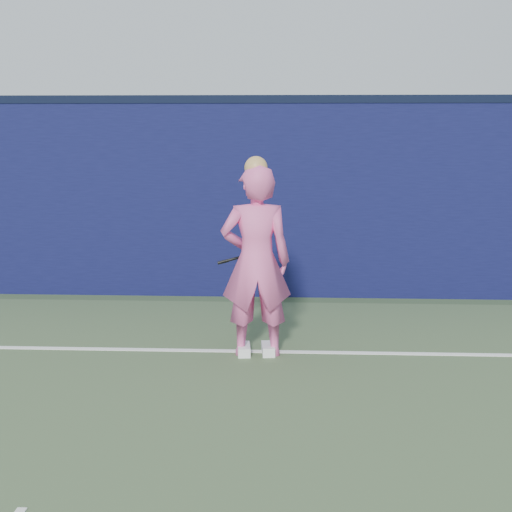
{
  "coord_description": "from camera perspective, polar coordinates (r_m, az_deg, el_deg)",
  "views": [
    {
      "loc": [
        1.57,
        -2.81,
        2.26
      ],
      "look_at": [
        1.25,
        3.94,
        0.99
      ],
      "focal_mm": 50.0,
      "sensor_mm": 36.0,
      "label": 1
    }
  ],
  "objects": [
    {
      "name": "backstop_wall",
      "position": [
        9.49,
        -6.83,
        4.44
      ],
      "size": [
        24.0,
        0.4,
        2.5
      ],
      "primitive_type": "cube",
      "color": "#0C0E36",
      "rests_on": "ground"
    },
    {
      "name": "wall_cap",
      "position": [
        9.44,
        -7.01,
        12.31
      ],
      "size": [
        24.0,
        0.42,
        0.1
      ],
      "primitive_type": "cube",
      "color": "black",
      "rests_on": "backstop_wall"
    },
    {
      "name": "player",
      "position": [
        6.88,
        0.0,
        -0.42
      ],
      "size": [
        0.72,
        0.51,
        1.95
      ],
      "rotation": [
        0.0,
        0.0,
        3.24
      ],
      "color": "#E85A9F",
      "rests_on": "ground"
    },
    {
      "name": "racket",
      "position": [
        7.29,
        -0.25,
        0.11
      ],
      "size": [
        0.55,
        0.13,
        0.29
      ],
      "rotation": [
        0.0,
        0.0,
        -0.16
      ],
      "color": "black",
      "rests_on": "ground"
    }
  ]
}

